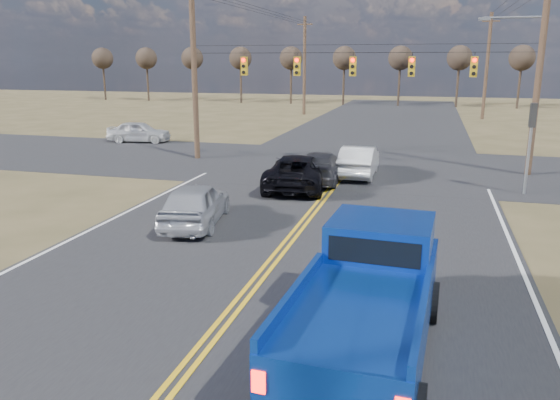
% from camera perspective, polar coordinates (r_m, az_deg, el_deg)
% --- Properties ---
extents(ground, '(160.00, 160.00, 0.00)m').
position_cam_1_polar(ground, '(13.27, -4.21, -10.66)').
color(ground, brown).
rests_on(ground, ground).
extents(road_main, '(14.00, 120.00, 0.02)m').
position_cam_1_polar(road_main, '(22.41, 4.34, -0.15)').
color(road_main, '#28282B').
rests_on(road_main, ground).
extents(road_cross, '(120.00, 12.00, 0.02)m').
position_cam_1_polar(road_cross, '(30.12, 7.29, 3.54)').
color(road_cross, '#28282B').
rests_on(road_cross, ground).
extents(signal_gantry, '(19.60, 4.83, 10.00)m').
position_cam_1_polar(signal_gantry, '(29.32, 8.54, 13.17)').
color(signal_gantry, '#473323').
rests_on(signal_gantry, ground).
extents(utility_poles, '(19.60, 58.32, 10.00)m').
position_cam_1_polar(utility_poles, '(28.60, 7.33, 13.51)').
color(utility_poles, '#473323').
rests_on(utility_poles, ground).
extents(treeline, '(87.00, 117.80, 7.40)m').
position_cam_1_polar(treeline, '(38.49, 9.56, 14.33)').
color(treeline, '#33261C').
rests_on(treeline, ground).
extents(pickup_truck, '(2.79, 6.42, 2.37)m').
position_cam_1_polar(pickup_truck, '(10.78, 9.19, -10.25)').
color(pickup_truck, black).
rests_on(pickup_truck, ground).
extents(silver_suv, '(2.54, 4.73, 1.53)m').
position_cam_1_polar(silver_suv, '(19.24, -8.85, -0.37)').
color(silver_suv, '#B1B3BA').
rests_on(silver_suv, ground).
extents(black_suv, '(3.08, 5.73, 1.53)m').
position_cam_1_polar(black_suv, '(24.55, 1.85, 3.00)').
color(black_suv, black).
rests_on(black_suv, ground).
extents(white_car_queue, '(1.68, 4.65, 1.53)m').
position_cam_1_polar(white_car_queue, '(27.44, 8.24, 4.06)').
color(white_car_queue, silver).
rests_on(white_car_queue, ground).
extents(dgrey_car_queue, '(2.25, 4.97, 1.41)m').
position_cam_1_polar(dgrey_car_queue, '(25.92, 4.20, 3.44)').
color(dgrey_car_queue, '#2F2F34').
rests_on(dgrey_car_queue, ground).
extents(cross_car_west, '(2.46, 4.58, 1.48)m').
position_cam_1_polar(cross_car_west, '(39.87, -14.53, 6.92)').
color(cross_car_west, silver).
rests_on(cross_car_west, ground).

